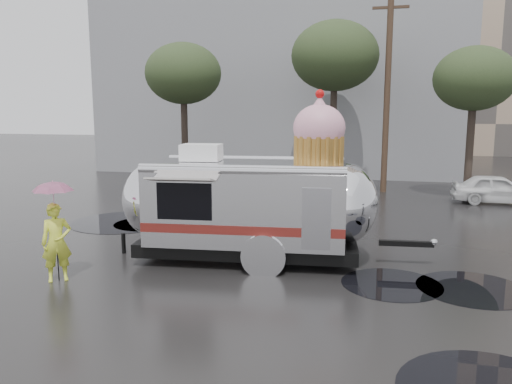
# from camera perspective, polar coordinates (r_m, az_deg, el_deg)

# --- Properties ---
(ground) EXTENTS (120.00, 120.00, 0.00)m
(ground) POSITION_cam_1_polar(r_m,az_deg,el_deg) (10.83, 1.29, -11.16)
(ground) COLOR black
(ground) RESTS_ON ground
(puddles) EXTENTS (15.34, 11.56, 0.01)m
(puddles) POSITION_cam_1_polar(r_m,az_deg,el_deg) (12.03, 3.68, -9.02)
(puddles) COLOR black
(puddles) RESTS_ON ground
(grey_building) EXTENTS (22.00, 12.00, 13.00)m
(grey_building) POSITION_cam_1_polar(r_m,az_deg,el_deg) (34.57, 3.48, 13.81)
(grey_building) COLOR slate
(grey_building) RESTS_ON ground
(utility_pole) EXTENTS (1.60, 0.28, 9.00)m
(utility_pole) POSITION_cam_1_polar(r_m,az_deg,el_deg) (23.92, 14.77, 11.02)
(utility_pole) COLOR #473323
(utility_pole) RESTS_ON ground
(tree_left) EXTENTS (3.64, 3.64, 6.95)m
(tree_left) POSITION_cam_1_polar(r_m,az_deg,el_deg) (24.73, -8.31, 13.16)
(tree_left) COLOR #382D26
(tree_left) RESTS_ON ground
(tree_mid) EXTENTS (4.20, 4.20, 8.03)m
(tree_mid) POSITION_cam_1_polar(r_m,az_deg,el_deg) (25.13, 8.99, 15.04)
(tree_mid) COLOR #382D26
(tree_mid) RESTS_ON ground
(tree_right) EXTENTS (3.36, 3.36, 6.42)m
(tree_right) POSITION_cam_1_polar(r_m,az_deg,el_deg) (23.26, 23.68, 11.68)
(tree_right) COLOR #382D26
(tree_right) RESTS_ON ground
(barricade_row) EXTENTS (4.30, 0.80, 1.00)m
(barricade_row) POSITION_cam_1_polar(r_m,az_deg,el_deg) (21.57, -7.44, 0.54)
(barricade_row) COLOR #473323
(barricade_row) RESTS_ON ground
(airstream_trailer) EXTENTS (8.10, 3.56, 4.37)m
(airstream_trailer) POSITION_cam_1_polar(r_m,az_deg,el_deg) (12.64, -0.43, -0.94)
(airstream_trailer) COLOR silver
(airstream_trailer) RESTS_ON ground
(person_left) EXTENTS (0.76, 0.72, 1.77)m
(person_left) POSITION_cam_1_polar(r_m,az_deg,el_deg) (12.00, -21.83, -5.36)
(person_left) COLOR #E1F03E
(person_left) RESTS_ON ground
(umbrella_pink) EXTENTS (1.07, 1.07, 2.28)m
(umbrella_pink) POSITION_cam_1_polar(r_m,az_deg,el_deg) (11.80, -22.13, -0.51)
(umbrella_pink) COLOR pink
(umbrella_pink) RESTS_ON ground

